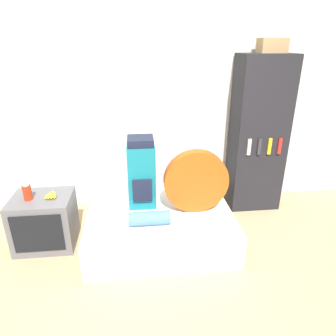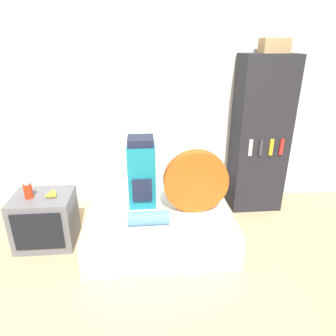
{
  "view_description": "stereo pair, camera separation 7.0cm",
  "coord_description": "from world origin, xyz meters",
  "px_view_note": "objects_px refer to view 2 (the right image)",
  "views": [
    {
      "loc": [
        -0.08,
        -2.1,
        2.04
      ],
      "look_at": [
        0.24,
        0.8,
        0.8
      ],
      "focal_mm": 32.0,
      "sensor_mm": 36.0,
      "label": 1
    },
    {
      "loc": [
        -0.01,
        -2.1,
        2.04
      ],
      "look_at": [
        0.24,
        0.8,
        0.8
      ],
      "focal_mm": 32.0,
      "sensor_mm": 36.0,
      "label": 2
    }
  ],
  "objects_px": {
    "sleeping_roll": "(149,218)",
    "bookshelf": "(260,136)",
    "backpack": "(142,173)",
    "canister": "(28,191)",
    "tent_bag": "(196,182)",
    "cardboard_box": "(274,45)",
    "television": "(45,220)"
  },
  "relations": [
    {
      "from": "cardboard_box",
      "to": "backpack",
      "type": "bearing_deg",
      "value": -160.86
    },
    {
      "from": "sleeping_roll",
      "to": "canister",
      "type": "bearing_deg",
      "value": 167.77
    },
    {
      "from": "canister",
      "to": "bookshelf",
      "type": "relative_size",
      "value": 0.09
    },
    {
      "from": "backpack",
      "to": "tent_bag",
      "type": "bearing_deg",
      "value": -18.79
    },
    {
      "from": "tent_bag",
      "to": "television",
      "type": "distance_m",
      "value": 1.66
    },
    {
      "from": "canister",
      "to": "bookshelf",
      "type": "xyz_separation_m",
      "value": [
        2.62,
        0.65,
        0.31
      ]
    },
    {
      "from": "television",
      "to": "canister",
      "type": "distance_m",
      "value": 0.38
    },
    {
      "from": "sleeping_roll",
      "to": "cardboard_box",
      "type": "bearing_deg",
      "value": 33.02
    },
    {
      "from": "tent_bag",
      "to": "television",
      "type": "height_order",
      "value": "tent_bag"
    },
    {
      "from": "tent_bag",
      "to": "sleeping_roll",
      "type": "bearing_deg",
      "value": -154.89
    },
    {
      "from": "backpack",
      "to": "television",
      "type": "relative_size",
      "value": 1.27
    },
    {
      "from": "sleeping_roll",
      "to": "canister",
      "type": "distance_m",
      "value": 1.25
    },
    {
      "from": "television",
      "to": "tent_bag",
      "type": "bearing_deg",
      "value": -1.83
    },
    {
      "from": "tent_bag",
      "to": "television",
      "type": "xyz_separation_m",
      "value": [
        -1.6,
        0.05,
        -0.41
      ]
    },
    {
      "from": "sleeping_roll",
      "to": "canister",
      "type": "height_order",
      "value": "canister"
    },
    {
      "from": "cardboard_box",
      "to": "bookshelf",
      "type": "bearing_deg",
      "value": -143.75
    },
    {
      "from": "cardboard_box",
      "to": "tent_bag",
      "type": "bearing_deg",
      "value": -143.33
    },
    {
      "from": "sleeping_roll",
      "to": "bookshelf",
      "type": "relative_size",
      "value": 0.22
    },
    {
      "from": "tent_bag",
      "to": "bookshelf",
      "type": "relative_size",
      "value": 0.35
    },
    {
      "from": "tent_bag",
      "to": "canister",
      "type": "distance_m",
      "value": 1.71
    },
    {
      "from": "canister",
      "to": "bookshelf",
      "type": "bearing_deg",
      "value": 14.01
    },
    {
      "from": "backpack",
      "to": "tent_bag",
      "type": "relative_size",
      "value": 1.14
    },
    {
      "from": "television",
      "to": "cardboard_box",
      "type": "height_order",
      "value": "cardboard_box"
    },
    {
      "from": "television",
      "to": "cardboard_box",
      "type": "xyz_separation_m",
      "value": [
        2.57,
        0.67,
        1.72
      ]
    },
    {
      "from": "backpack",
      "to": "sleeping_roll",
      "type": "relative_size",
      "value": 1.87
    },
    {
      "from": "backpack",
      "to": "cardboard_box",
      "type": "relative_size",
      "value": 2.54
    },
    {
      "from": "backpack",
      "to": "canister",
      "type": "distance_m",
      "value": 1.16
    },
    {
      "from": "television",
      "to": "bookshelf",
      "type": "xyz_separation_m",
      "value": [
        2.51,
        0.63,
        0.68
      ]
    },
    {
      "from": "television",
      "to": "bookshelf",
      "type": "bearing_deg",
      "value": 14.0
    },
    {
      "from": "backpack",
      "to": "sleeping_roll",
      "type": "height_order",
      "value": "backpack"
    },
    {
      "from": "sleeping_roll",
      "to": "canister",
      "type": "relative_size",
      "value": 2.38
    },
    {
      "from": "tent_bag",
      "to": "cardboard_box",
      "type": "bearing_deg",
      "value": 36.67
    }
  ]
}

